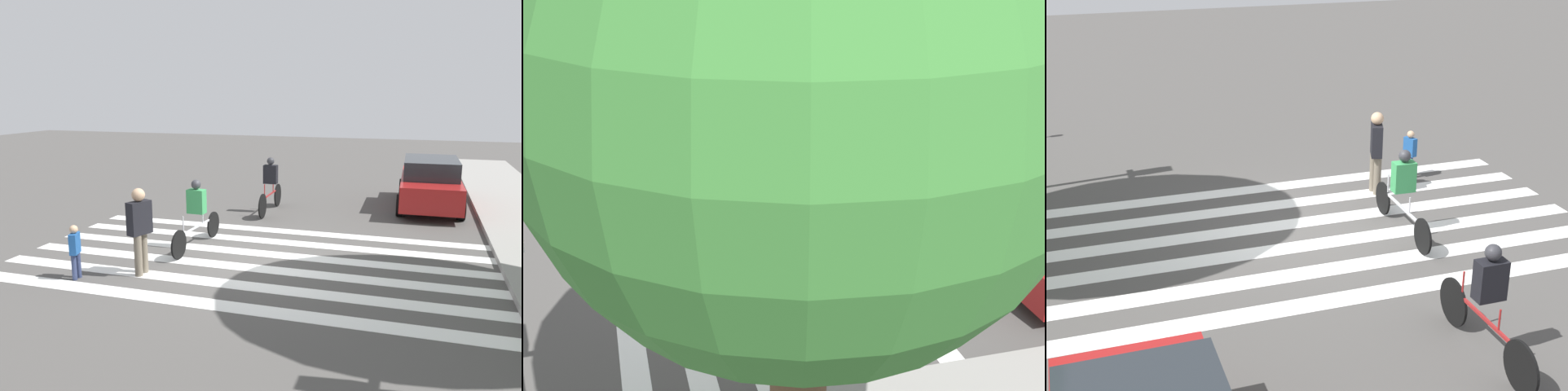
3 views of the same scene
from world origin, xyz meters
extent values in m
plane|color=#4C4947|center=(0.00, 0.00, 0.00)|extent=(60.00, 60.00, 0.00)
cube|color=white|center=(-2.42, 0.00, 0.00)|extent=(0.43, 10.00, 0.01)
cube|color=white|center=(-1.45, 0.00, 0.00)|extent=(0.43, 10.00, 0.01)
cube|color=white|center=(-0.48, 0.00, 0.00)|extent=(0.43, 10.00, 0.01)
cube|color=white|center=(0.48, 0.00, 0.00)|extent=(0.43, 10.00, 0.01)
cube|color=white|center=(1.45, 0.00, 0.00)|extent=(0.43, 10.00, 0.01)
cube|color=white|center=(2.42, 0.00, 0.00)|extent=(0.43, 10.00, 0.01)
sphere|color=#387A33|center=(0.80, 7.25, 5.20)|extent=(5.20, 5.20, 5.20)
cylinder|color=#6B6051|center=(1.35, -1.81, 0.41)|extent=(0.15, 0.15, 0.82)
cylinder|color=#6B6051|center=(1.57, -1.81, 0.41)|extent=(0.15, 0.15, 0.82)
cube|color=black|center=(1.46, -1.81, 1.15)|extent=(0.52, 0.36, 0.65)
sphere|color=tan|center=(1.46, -1.81, 1.60)|extent=(0.26, 0.26, 0.26)
cylinder|color=navy|center=(1.99, -2.88, 0.25)|extent=(0.09, 0.09, 0.51)
cylinder|color=navy|center=(2.12, -2.88, 0.25)|extent=(0.09, 0.09, 0.51)
cube|color=#1E5199|center=(2.06, -2.88, 0.71)|extent=(0.32, 0.22, 0.40)
sphere|color=tan|center=(2.06, -2.88, 0.99)|extent=(0.16, 0.16, 0.16)
cylinder|color=black|center=(-3.56, -0.86, 0.35)|extent=(0.71, 0.04, 0.71)
cylinder|color=black|center=(-5.22, -0.86, 0.35)|extent=(0.71, 0.04, 0.71)
cube|color=maroon|center=(-4.39, -0.86, 0.55)|extent=(1.41, 0.04, 0.04)
cylinder|color=maroon|center=(-4.68, -0.86, 0.71)|extent=(0.03, 0.03, 0.32)
cylinder|color=maroon|center=(-3.77, -0.86, 0.75)|extent=(0.03, 0.03, 0.40)
cube|color=black|center=(-4.39, -0.86, 1.14)|extent=(0.24, 0.40, 0.55)
sphere|color=#333338|center=(-4.39, -0.86, 1.54)|extent=(0.22, 0.22, 0.22)
cylinder|color=black|center=(0.40, -1.52, 0.32)|extent=(0.64, 0.06, 0.64)
cylinder|color=black|center=(-1.39, -1.47, 0.32)|extent=(0.64, 0.06, 0.64)
cube|color=#B2B2B7|center=(-0.50, -1.49, 0.49)|extent=(1.53, 0.08, 0.04)
cylinder|color=#B2B2B7|center=(-0.81, -1.48, 0.65)|extent=(0.03, 0.03, 0.32)
cylinder|color=#B2B2B7|center=(0.18, -1.51, 0.69)|extent=(0.03, 0.03, 0.40)
cube|color=#338C4C|center=(-0.50, -1.49, 1.09)|extent=(0.25, 0.41, 0.55)
sphere|color=#333338|center=(-0.50, -1.49, 1.48)|extent=(0.22, 0.22, 0.22)
cylinder|color=black|center=(-5.00, 2.86, 0.32)|extent=(0.64, 0.21, 0.64)
camera|label=1|loc=(9.88, 3.27, 3.54)|focal=35.00mm
camera|label=2|loc=(2.57, 13.30, 6.82)|focal=50.00mm
camera|label=3|loc=(-11.44, 3.97, 5.67)|focal=50.00mm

